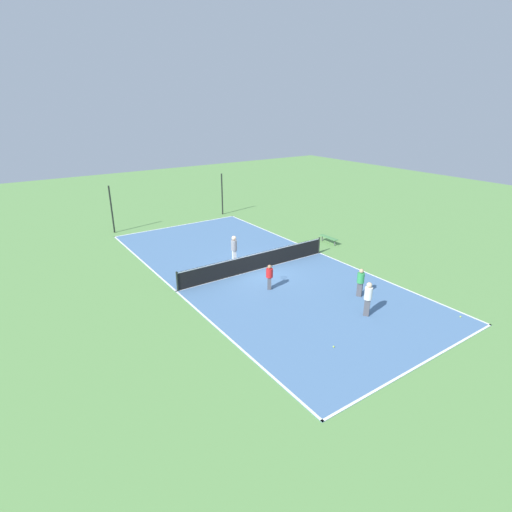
{
  "coord_description": "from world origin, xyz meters",
  "views": [
    {
      "loc": [
        -12.25,
        -17.89,
        9.23
      ],
      "look_at": [
        0.0,
        0.0,
        0.9
      ],
      "focal_mm": 28.0,
      "sensor_mm": 36.0,
      "label": 1
    }
  ],
  "objects_px": {
    "tennis_net": "(256,261)",
    "player_coach_red": "(269,275)",
    "bench": "(329,238)",
    "tennis_ball_left_sideline": "(460,317)",
    "tennis_ball_midcourt": "(334,347)",
    "fence_post_back_left": "(112,210)",
    "fence_post_back_right": "(222,194)",
    "player_far_green": "(360,281)",
    "player_baseline_gray": "(234,248)",
    "player_far_white": "(368,297)"
  },
  "relations": [
    {
      "from": "tennis_net",
      "to": "player_coach_red",
      "type": "height_order",
      "value": "player_coach_red"
    },
    {
      "from": "bench",
      "to": "tennis_ball_left_sideline",
      "type": "bearing_deg",
      "value": 168.02
    },
    {
      "from": "tennis_ball_midcourt",
      "to": "player_coach_red",
      "type": "bearing_deg",
      "value": 79.58
    },
    {
      "from": "tennis_ball_midcourt",
      "to": "fence_post_back_left",
      "type": "distance_m",
      "value": 20.81
    },
    {
      "from": "bench",
      "to": "player_coach_red",
      "type": "distance_m",
      "value": 8.62
    },
    {
      "from": "bench",
      "to": "fence_post_back_right",
      "type": "bearing_deg",
      "value": 11.24
    },
    {
      "from": "tennis_ball_midcourt",
      "to": "fence_post_back_left",
      "type": "xyz_separation_m",
      "value": [
        -2.81,
        20.55,
        1.74
      ]
    },
    {
      "from": "player_far_green",
      "to": "player_coach_red",
      "type": "xyz_separation_m",
      "value": [
        -3.29,
        3.27,
        -0.07
      ]
    },
    {
      "from": "bench",
      "to": "player_baseline_gray",
      "type": "xyz_separation_m",
      "value": [
        -7.52,
        0.37,
        0.68
      ]
    },
    {
      "from": "tennis_ball_left_sideline",
      "to": "tennis_ball_midcourt",
      "type": "height_order",
      "value": "same"
    },
    {
      "from": "player_far_green",
      "to": "tennis_ball_midcourt",
      "type": "height_order",
      "value": "player_far_green"
    },
    {
      "from": "tennis_ball_left_sideline",
      "to": "fence_post_back_right",
      "type": "height_order",
      "value": "fence_post_back_right"
    },
    {
      "from": "tennis_net",
      "to": "player_far_white",
      "type": "height_order",
      "value": "player_far_white"
    },
    {
      "from": "tennis_net",
      "to": "player_far_green",
      "type": "bearing_deg",
      "value": -67.19
    },
    {
      "from": "player_baseline_gray",
      "to": "player_coach_red",
      "type": "distance_m",
      "value": 4.02
    },
    {
      "from": "tennis_net",
      "to": "tennis_ball_left_sideline",
      "type": "relative_size",
      "value": 147.66
    },
    {
      "from": "fence_post_back_left",
      "to": "tennis_net",
      "type": "bearing_deg",
      "value": -68.69
    },
    {
      "from": "player_far_green",
      "to": "fence_post_back_left",
      "type": "height_order",
      "value": "fence_post_back_left"
    },
    {
      "from": "fence_post_back_right",
      "to": "player_baseline_gray",
      "type": "bearing_deg",
      "value": -116.52
    },
    {
      "from": "tennis_net",
      "to": "player_coach_red",
      "type": "relative_size",
      "value": 7.35
    },
    {
      "from": "bench",
      "to": "player_coach_red",
      "type": "bearing_deg",
      "value": 114.95
    },
    {
      "from": "tennis_ball_midcourt",
      "to": "bench",
      "type": "bearing_deg",
      "value": 46.92
    },
    {
      "from": "tennis_net",
      "to": "player_coach_red",
      "type": "bearing_deg",
      "value": -108.97
    },
    {
      "from": "player_far_white",
      "to": "tennis_net",
      "type": "bearing_deg",
      "value": 154.79
    },
    {
      "from": "player_coach_red",
      "to": "player_far_white",
      "type": "bearing_deg",
      "value": -120.63
    },
    {
      "from": "player_baseline_gray",
      "to": "tennis_ball_left_sideline",
      "type": "relative_size",
      "value": 26.65
    },
    {
      "from": "player_baseline_gray",
      "to": "fence_post_back_right",
      "type": "relative_size",
      "value": 0.51
    },
    {
      "from": "player_far_green",
      "to": "player_coach_red",
      "type": "bearing_deg",
      "value": 18.09
    },
    {
      "from": "bench",
      "to": "player_baseline_gray",
      "type": "distance_m",
      "value": 7.56
    },
    {
      "from": "player_coach_red",
      "to": "tennis_ball_midcourt",
      "type": "bearing_deg",
      "value": -153.85
    },
    {
      "from": "player_far_green",
      "to": "tennis_ball_left_sideline",
      "type": "distance_m",
      "value": 4.75
    },
    {
      "from": "bench",
      "to": "fence_post_back_left",
      "type": "distance_m",
      "value": 16.15
    },
    {
      "from": "bench",
      "to": "player_far_white",
      "type": "relative_size",
      "value": 0.93
    },
    {
      "from": "player_far_white",
      "to": "fence_post_back_left",
      "type": "height_order",
      "value": "fence_post_back_left"
    },
    {
      "from": "player_far_green",
      "to": "player_baseline_gray",
      "type": "relative_size",
      "value": 0.82
    },
    {
      "from": "tennis_net",
      "to": "bench",
      "type": "height_order",
      "value": "tennis_net"
    },
    {
      "from": "player_far_green",
      "to": "fence_post_back_right",
      "type": "xyz_separation_m",
      "value": [
        2.32,
        17.95,
        0.93
      ]
    },
    {
      "from": "tennis_ball_midcourt",
      "to": "fence_post_back_right",
      "type": "relative_size",
      "value": 0.02
    },
    {
      "from": "player_far_white",
      "to": "fence_post_back_left",
      "type": "relative_size",
      "value": 0.47
    },
    {
      "from": "tennis_net",
      "to": "bench",
      "type": "relative_size",
      "value": 6.44
    },
    {
      "from": "player_far_white",
      "to": "tennis_ball_left_sideline",
      "type": "height_order",
      "value": "player_far_white"
    },
    {
      "from": "player_far_white",
      "to": "tennis_ball_midcourt",
      "type": "height_order",
      "value": "player_far_white"
    },
    {
      "from": "fence_post_back_right",
      "to": "player_far_white",
      "type": "bearing_deg",
      "value": -100.4
    },
    {
      "from": "bench",
      "to": "player_far_green",
      "type": "xyz_separation_m",
      "value": [
        -4.52,
        -6.9,
        0.47
      ]
    },
    {
      "from": "player_far_green",
      "to": "fence_post_back_right",
      "type": "distance_m",
      "value": 18.12
    },
    {
      "from": "tennis_net",
      "to": "player_far_white",
      "type": "relative_size",
      "value": 6.01
    },
    {
      "from": "player_baseline_gray",
      "to": "tennis_net",
      "type": "bearing_deg",
      "value": -144.27
    },
    {
      "from": "tennis_ball_midcourt",
      "to": "tennis_net",
      "type": "bearing_deg",
      "value": 76.96
    },
    {
      "from": "tennis_net",
      "to": "tennis_ball_midcourt",
      "type": "height_order",
      "value": "tennis_net"
    },
    {
      "from": "tennis_net",
      "to": "fence_post_back_right",
      "type": "height_order",
      "value": "fence_post_back_right"
    }
  ]
}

